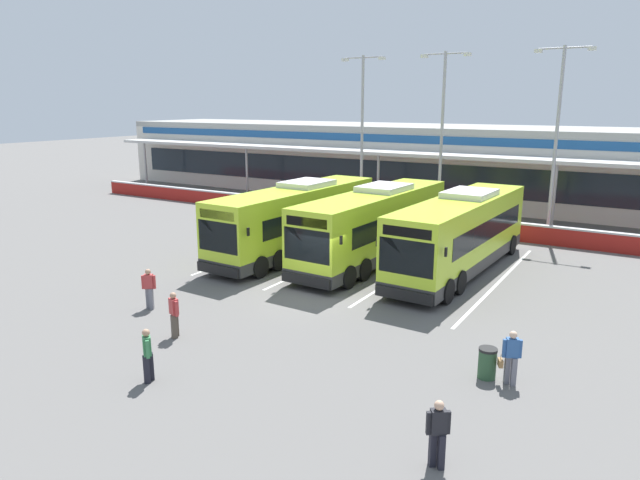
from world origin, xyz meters
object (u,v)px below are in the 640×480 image
(coach_bus_centre, at_px, (460,235))
(pedestrian_in_dark_coat, at_px, (174,313))
(pedestrian_approaching_bus, at_px, (149,287))
(pedestrian_with_handbag, at_px, (511,356))
(litter_bin, at_px, (487,363))
(pedestrian_near_bin, at_px, (438,432))
(lamp_post_west, at_px, (362,126))
(coach_bus_left_centre, at_px, (375,226))
(lamp_post_east, at_px, (557,131))
(coach_bus_leftmost, at_px, (297,220))
(pedestrian_child, at_px, (147,353))
(lamp_post_centre, at_px, (442,128))

(coach_bus_centre, height_order, pedestrian_in_dark_coat, coach_bus_centre)
(pedestrian_approaching_bus, bearing_deg, pedestrian_with_handbag, 4.30)
(pedestrian_approaching_bus, distance_m, litter_bin, 12.94)
(pedestrian_near_bin, bearing_deg, lamp_post_west, 120.60)
(coach_bus_left_centre, relative_size, pedestrian_near_bin, 7.55)
(lamp_post_east, bearing_deg, litter_bin, -84.54)
(pedestrian_with_handbag, xyz_separation_m, lamp_post_west, (-15.44, 20.59, 5.43))
(coach_bus_leftmost, bearing_deg, coach_bus_centre, 7.57)
(coach_bus_leftmost, distance_m, coach_bus_left_centre, 4.29)
(pedestrian_approaching_bus, bearing_deg, coach_bus_centre, 52.41)
(pedestrian_in_dark_coat, bearing_deg, pedestrian_with_handbag, 13.39)
(pedestrian_with_handbag, distance_m, pedestrian_child, 10.40)
(pedestrian_approaching_bus, distance_m, lamp_post_east, 24.44)
(pedestrian_in_dark_coat, bearing_deg, coach_bus_leftmost, 103.05)
(pedestrian_approaching_bus, bearing_deg, lamp_post_east, 62.61)
(coach_bus_leftmost, relative_size, lamp_post_west, 1.11)
(coach_bus_left_centre, height_order, pedestrian_near_bin, coach_bus_left_centre)
(coach_bus_leftmost, height_order, lamp_post_east, lamp_post_east)
(coach_bus_left_centre, relative_size, lamp_post_centre, 1.11)
(coach_bus_leftmost, xyz_separation_m, pedestrian_with_handbag, (13.37, -9.15, -0.93))
(pedestrian_with_handbag, bearing_deg, pedestrian_near_bin, -95.16)
(pedestrian_near_bin, bearing_deg, coach_bus_centre, 106.30)
(pedestrian_with_handbag, bearing_deg, lamp_post_east, 97.29)
(pedestrian_near_bin, xyz_separation_m, lamp_post_west, (-15.01, 25.37, 5.42))
(pedestrian_child, bearing_deg, coach_bus_centre, 75.18)
(coach_bus_left_centre, relative_size, lamp_post_east, 1.11)
(coach_bus_leftmost, height_order, pedestrian_child, coach_bus_leftmost)
(coach_bus_left_centre, bearing_deg, coach_bus_leftmost, -170.08)
(pedestrian_in_dark_coat, distance_m, lamp_post_west, 24.23)
(coach_bus_centre, height_order, lamp_post_east, lamp_post_east)
(pedestrian_in_dark_coat, relative_size, pedestrian_child, 1.00)
(coach_bus_centre, bearing_deg, lamp_post_east, 77.07)
(pedestrian_near_bin, height_order, pedestrian_approaching_bus, same)
(pedestrian_near_bin, relative_size, lamp_post_centre, 0.15)
(pedestrian_in_dark_coat, relative_size, lamp_post_west, 0.15)
(coach_bus_left_centre, xyz_separation_m, coach_bus_centre, (4.31, 0.40, 0.00))
(pedestrian_with_handbag, distance_m, lamp_post_east, 21.02)
(lamp_post_east, distance_m, litter_bin, 21.02)
(pedestrian_in_dark_coat, xyz_separation_m, lamp_post_west, (-4.78, 23.13, 5.42))
(coach_bus_leftmost, height_order, litter_bin, coach_bus_leftmost)
(coach_bus_centre, height_order, litter_bin, coach_bus_centre)
(pedestrian_child, bearing_deg, pedestrian_approaching_bus, 137.13)
(coach_bus_left_centre, bearing_deg, pedestrian_child, -89.28)
(lamp_post_west, height_order, litter_bin, lamp_post_west)
(coach_bus_centre, relative_size, pedestrian_in_dark_coat, 7.55)
(pedestrian_with_handbag, height_order, pedestrian_child, same)
(pedestrian_with_handbag, bearing_deg, lamp_post_west, 126.87)
(lamp_post_west, bearing_deg, coach_bus_left_centre, -59.54)
(pedestrian_child, bearing_deg, coach_bus_left_centre, 90.72)
(pedestrian_approaching_bus, bearing_deg, litter_bin, 4.68)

